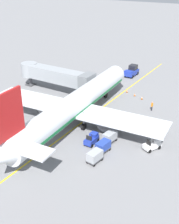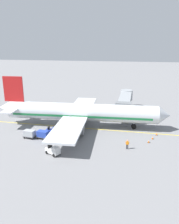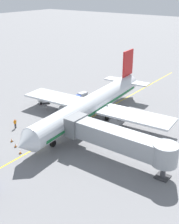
{
  "view_description": "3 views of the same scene",
  "coord_description": "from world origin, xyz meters",
  "px_view_note": "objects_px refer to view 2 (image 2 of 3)",
  "views": [
    {
      "loc": [
        22.79,
        -33.41,
        22.26
      ],
      "look_at": [
        1.84,
        0.36,
        2.67
      ],
      "focal_mm": 45.89,
      "sensor_mm": 36.0,
      "label": 1
    },
    {
      "loc": [
        43.0,
        12.17,
        17.09
      ],
      "look_at": [
        -3.72,
        2.18,
        2.53
      ],
      "focal_mm": 35.44,
      "sensor_mm": 36.0,
      "label": 2
    },
    {
      "loc": [
        -30.72,
        41.67,
        23.36
      ],
      "look_at": [
        -3.59,
        5.0,
        3.88
      ],
      "focal_mm": 47.84,
      "sensor_mm": 36.0,
      "label": 3
    }
  ],
  "objects_px": {
    "baggage_cart_second_in_train": "(43,134)",
    "safety_cone_nose_left": "(153,138)",
    "jet_bridge": "(125,101)",
    "baggage_tug_lead": "(53,131)",
    "baggage_cart_front": "(57,134)",
    "parked_airliner": "(80,112)",
    "safety_cone_nose_right": "(149,141)",
    "baggage_tug_trailing": "(53,150)",
    "ground_crew_wing_walker": "(127,144)",
    "safety_cone_wing_tip": "(157,134)",
    "baggage_cart_third_in_train": "(29,133)"
  },
  "relations": [
    {
      "from": "baggage_cart_front",
      "to": "safety_cone_nose_left",
      "type": "distance_m",
      "value": 18.13
    },
    {
      "from": "baggage_tug_lead",
      "to": "ground_crew_wing_walker",
      "type": "distance_m",
      "value": 15.23
    },
    {
      "from": "baggage_cart_second_in_train",
      "to": "safety_cone_nose_left",
      "type": "distance_m",
      "value": 20.78
    },
    {
      "from": "safety_cone_nose_left",
      "to": "baggage_tug_trailing",
      "type": "bearing_deg",
      "value": -58.95
    },
    {
      "from": "jet_bridge",
      "to": "baggage_tug_lead",
      "type": "height_order",
      "value": "jet_bridge"
    },
    {
      "from": "parked_airliner",
      "to": "jet_bridge",
      "type": "relative_size",
      "value": 2.17
    },
    {
      "from": "baggage_tug_trailing",
      "to": "safety_cone_nose_left",
      "type": "bearing_deg",
      "value": 121.05
    },
    {
      "from": "baggage_tug_lead",
      "to": "safety_cone_wing_tip",
      "type": "bearing_deg",
      "value": 101.0
    },
    {
      "from": "jet_bridge",
      "to": "safety_cone_nose_left",
      "type": "distance_m",
      "value": 16.38
    },
    {
      "from": "parked_airliner",
      "to": "safety_cone_nose_left",
      "type": "xyz_separation_m",
      "value": [
        3.77,
        15.06,
        -2.9
      ]
    },
    {
      "from": "jet_bridge",
      "to": "baggage_tug_trailing",
      "type": "height_order",
      "value": "jet_bridge"
    },
    {
      "from": "jet_bridge",
      "to": "baggage_cart_front",
      "type": "distance_m",
      "value": 22.11
    },
    {
      "from": "baggage_cart_second_in_train",
      "to": "safety_cone_wing_tip",
      "type": "distance_m",
      "value": 22.17
    },
    {
      "from": "baggage_tug_lead",
      "to": "baggage_tug_trailing",
      "type": "bearing_deg",
      "value": 21.86
    },
    {
      "from": "baggage_tug_trailing",
      "to": "parked_airliner",
      "type": "bearing_deg",
      "value": 175.35
    },
    {
      "from": "jet_bridge",
      "to": "safety_cone_wing_tip",
      "type": "bearing_deg",
      "value": 29.05
    },
    {
      "from": "baggage_tug_lead",
      "to": "baggage_cart_third_in_train",
      "type": "bearing_deg",
      "value": -53.66
    },
    {
      "from": "baggage_cart_front",
      "to": "baggage_cart_second_in_train",
      "type": "relative_size",
      "value": 1.0
    },
    {
      "from": "parked_airliner",
      "to": "baggage_tug_trailing",
      "type": "bearing_deg",
      "value": -4.65
    },
    {
      "from": "baggage_tug_lead",
      "to": "baggage_cart_third_in_train",
      "type": "xyz_separation_m",
      "value": [
        2.66,
        -3.62,
        0.24
      ]
    },
    {
      "from": "parked_airliner",
      "to": "ground_crew_wing_walker",
      "type": "xyz_separation_m",
      "value": [
        9.0,
        10.56,
        -2.23
      ]
    },
    {
      "from": "parked_airliner",
      "to": "jet_bridge",
      "type": "height_order",
      "value": "parked_airliner"
    },
    {
      "from": "baggage_cart_third_in_train",
      "to": "safety_cone_wing_tip",
      "type": "bearing_deg",
      "value": 105.46
    },
    {
      "from": "parked_airliner",
      "to": "safety_cone_wing_tip",
      "type": "distance_m",
      "value": 16.3
    },
    {
      "from": "baggage_tug_trailing",
      "to": "baggage_cart_second_in_train",
      "type": "distance_m",
      "value": 6.91
    },
    {
      "from": "baggage_cart_front",
      "to": "ground_crew_wing_walker",
      "type": "xyz_separation_m",
      "value": [
        1.38,
        13.2,
        0.0
      ]
    },
    {
      "from": "safety_cone_nose_left",
      "to": "safety_cone_nose_right",
      "type": "distance_m",
      "value": 2.01
    },
    {
      "from": "baggage_tug_trailing",
      "to": "ground_crew_wing_walker",
      "type": "relative_size",
      "value": 1.64
    },
    {
      "from": "jet_bridge",
      "to": "baggage_cart_third_in_train",
      "type": "distance_m",
      "value": 25.72
    },
    {
      "from": "baggage_tug_lead",
      "to": "ground_crew_wing_walker",
      "type": "relative_size",
      "value": 1.49
    },
    {
      "from": "jet_bridge",
      "to": "safety_cone_nose_right",
      "type": "bearing_deg",
      "value": 17.84
    },
    {
      "from": "baggage_cart_second_in_train",
      "to": "baggage_cart_third_in_train",
      "type": "height_order",
      "value": "same"
    },
    {
      "from": "safety_cone_nose_left",
      "to": "safety_cone_wing_tip",
      "type": "distance_m",
      "value": 2.3
    },
    {
      "from": "safety_cone_nose_left",
      "to": "jet_bridge",
      "type": "bearing_deg",
      "value": -157.43
    },
    {
      "from": "baggage_tug_lead",
      "to": "baggage_cart_front",
      "type": "relative_size",
      "value": 0.85
    },
    {
      "from": "parked_airliner",
      "to": "safety_cone_nose_left",
      "type": "distance_m",
      "value": 15.8
    },
    {
      "from": "baggage_cart_front",
      "to": "safety_cone_wing_tip",
      "type": "height_order",
      "value": "baggage_cart_front"
    },
    {
      "from": "baggage_cart_front",
      "to": "baggage_tug_trailing",
      "type": "bearing_deg",
      "value": 14.71
    },
    {
      "from": "baggage_tug_trailing",
      "to": "baggage_cart_second_in_train",
      "type": "bearing_deg",
      "value": -142.83
    },
    {
      "from": "baggage_tug_lead",
      "to": "safety_cone_nose_right",
      "type": "relative_size",
      "value": 4.28
    },
    {
      "from": "parked_airliner",
      "to": "baggage_cart_third_in_train",
      "type": "relative_size",
      "value": 12.6
    },
    {
      "from": "parked_airliner",
      "to": "baggage_cart_front",
      "type": "bearing_deg",
      "value": -19.09
    },
    {
      "from": "baggage_tug_lead",
      "to": "safety_cone_nose_left",
      "type": "relative_size",
      "value": 4.28
    },
    {
      "from": "jet_bridge",
      "to": "safety_cone_wing_tip",
      "type": "xyz_separation_m",
      "value": [
        12.72,
        7.06,
        -3.17
      ]
    },
    {
      "from": "ground_crew_wing_walker",
      "to": "safety_cone_nose_left",
      "type": "bearing_deg",
      "value": 139.29
    },
    {
      "from": "ground_crew_wing_walker",
      "to": "safety_cone_nose_left",
      "type": "height_order",
      "value": "ground_crew_wing_walker"
    },
    {
      "from": "baggage_cart_second_in_train",
      "to": "safety_cone_nose_left",
      "type": "relative_size",
      "value": 5.02
    },
    {
      "from": "baggage_cart_second_in_train",
      "to": "baggage_tug_lead",
      "type": "bearing_deg",
      "value": 157.52
    },
    {
      "from": "parked_airliner",
      "to": "safety_cone_nose_right",
      "type": "bearing_deg",
      "value": 68.53
    },
    {
      "from": "jet_bridge",
      "to": "ground_crew_wing_walker",
      "type": "bearing_deg",
      "value": 4.73
    }
  ]
}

